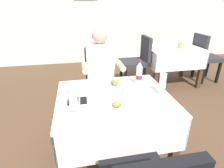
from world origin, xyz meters
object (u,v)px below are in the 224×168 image
chair_far_diner_seat (102,80)px  napkin_cutlery_set (77,101)px  plate_far_diner (115,84)px  cola_bottle_primary (139,74)px  beer_glass_left (162,84)px  background_table_tumbler (180,46)px  background_chair_left (137,59)px  plate_near_camera (117,106)px  beer_glass_middle (73,99)px  background_dining_table (172,57)px  background_chair_right (205,55)px  main_dining_table (114,112)px  seated_diner_far (101,72)px

chair_far_diner_seat → napkin_cutlery_set: (-0.34, -0.87, 0.19)m
plate_far_diner → cola_bottle_primary: cola_bottle_primary is taller
beer_glass_left → background_table_tumbler: (1.13, 1.64, -0.05)m
background_chair_left → napkin_cutlery_set: bearing=-123.5°
background_table_tumbler → plate_near_camera: bearing=-131.6°
beer_glass_middle → background_dining_table: size_ratio=0.23×
beer_glass_left → background_chair_right: size_ratio=0.22×
beer_glass_middle → plate_far_diner: bearing=44.6°
plate_near_camera → beer_glass_left: bearing=17.8°
main_dining_table → background_dining_table: bearing=48.1°
plate_far_diner → beer_glass_left: (0.39, -0.27, 0.09)m
background_table_tumbler → beer_glass_middle: bearing=-137.2°
chair_far_diner_seat → background_dining_table: 1.73m
chair_far_diner_seat → plate_near_camera: bearing=-91.0°
background_dining_table → background_chair_right: (0.72, 0.00, -0.00)m
main_dining_table → plate_near_camera: 0.28m
chair_far_diner_seat → background_chair_left: bearing=46.8°
plate_near_camera → plate_far_diner: plate_far_diner is taller
beer_glass_middle → plate_near_camera: bearing=0.6°
beer_glass_left → napkin_cutlery_set: 0.80m
seated_diner_far → background_chair_left: (0.81, 0.95, -0.16)m
plate_far_diner → cola_bottle_primary: 0.27m
plate_far_diner → background_dining_table: (1.45, 1.47, -0.21)m
chair_far_diner_seat → beer_glass_left: chair_far_diner_seat is taller
background_dining_table → background_chair_left: size_ratio=1.05×
background_table_tumbler → seated_diner_far: bearing=-151.6°
napkin_cutlery_set → background_dining_table: size_ratio=0.19×
background_chair_left → cola_bottle_primary: bearing=-108.1°
background_chair_right → chair_far_diner_seat: bearing=-159.3°
seated_diner_far → plate_near_camera: seated_diner_far is taller
beer_glass_middle → cola_bottle_primary: (0.67, 0.40, -0.00)m
main_dining_table → background_table_tumbler: 2.25m
main_dining_table → seated_diner_far: (-0.02, 0.73, 0.14)m
beer_glass_middle → background_chair_left: beer_glass_middle is taller
beer_glass_middle → background_chair_right: (2.59, 1.89, -0.31)m
main_dining_table → background_chair_right: bearing=37.1°
main_dining_table → chair_far_diner_seat: 0.84m
beer_glass_middle → background_table_tumbler: bearing=42.8°
beer_glass_middle → background_chair_left: 2.24m
background_table_tumbler → plate_far_diner: bearing=-137.7°
chair_far_diner_seat → napkin_cutlery_set: size_ratio=5.05×
plate_near_camera → plate_far_diner: 0.42m
cola_bottle_primary → plate_far_diner: bearing=175.6°
plate_far_diner → background_chair_right: 2.62m
seated_diner_far → plate_far_diner: 0.52m
chair_far_diner_seat → background_chair_right: same height
plate_near_camera → background_chair_right: bearing=40.0°
plate_far_diner → background_dining_table: size_ratio=0.22×
napkin_cutlery_set → plate_far_diner: bearing=31.6°
cola_bottle_primary → background_chair_right: 2.45m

